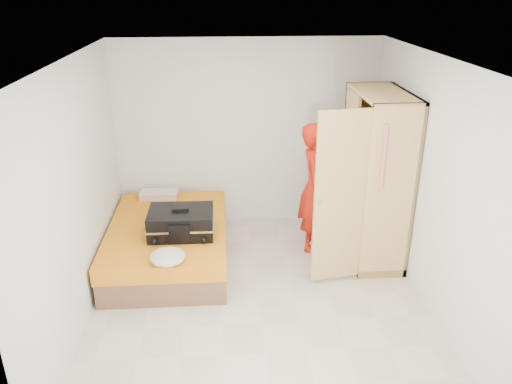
{
  "coord_description": "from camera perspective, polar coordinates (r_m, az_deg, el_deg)",
  "views": [
    {
      "loc": [
        -0.35,
        -4.63,
        3.26
      ],
      "look_at": [
        0.02,
        0.67,
        1.0
      ],
      "focal_mm": 35.0,
      "sensor_mm": 36.0,
      "label": 1
    }
  ],
  "objects": [
    {
      "name": "bed",
      "position": [
        6.34,
        -9.93,
        -5.71
      ],
      "size": [
        1.42,
        2.02,
        0.5
      ],
      "color": "brown",
      "rests_on": "ground"
    },
    {
      "name": "person",
      "position": [
        6.37,
        6.78,
        0.52
      ],
      "size": [
        0.54,
        0.69,
        1.68
      ],
      "primitive_type": "imported",
      "rotation": [
        0.0,
        0.0,
        1.32
      ],
      "color": "red",
      "rests_on": "ground"
    },
    {
      "name": "round_cushion",
      "position": [
        5.39,
        -10.08,
        -7.3
      ],
      "size": [
        0.37,
        0.37,
        0.14
      ],
      "primitive_type": "ellipsoid",
      "color": "silver",
      "rests_on": "bed"
    },
    {
      "name": "suitcase",
      "position": [
        5.92,
        -8.55,
        -3.46
      ],
      "size": [
        0.77,
        0.58,
        0.33
      ],
      "rotation": [
        0.0,
        0.0,
        -0.01
      ],
      "color": "black",
      "rests_on": "bed"
    },
    {
      "name": "pillow",
      "position": [
        6.99,
        -11.02,
        -0.27
      ],
      "size": [
        0.51,
        0.27,
        0.09
      ],
      "primitive_type": "cube",
      "rotation": [
        0.0,
        0.0,
        -0.03
      ],
      "color": "silver",
      "rests_on": "bed"
    },
    {
      "name": "room",
      "position": [
        5.04,
        0.26,
        0.14
      ],
      "size": [
        4.0,
        4.02,
        2.6
      ],
      "color": "beige",
      "rests_on": "ground"
    },
    {
      "name": "wardrobe",
      "position": [
        6.2,
        13.16,
        0.99
      ],
      "size": [
        1.17,
        1.27,
        2.1
      ],
      "color": "#E4B26F",
      "rests_on": "ground"
    }
  ]
}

